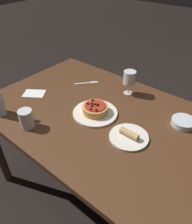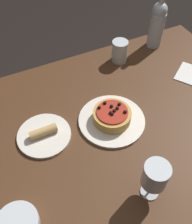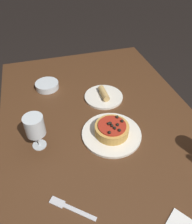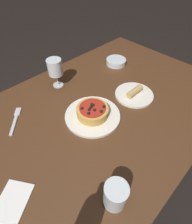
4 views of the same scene
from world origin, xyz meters
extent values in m
plane|color=black|center=(0.00, 0.00, 0.00)|extent=(14.00, 14.00, 0.00)
cube|color=#4C2D19|center=(0.00, 0.00, 0.75)|extent=(1.49, 0.95, 0.03)
cylinder|color=#4C2D19|center=(-0.68, 0.41, 0.37)|extent=(0.06, 0.06, 0.74)
cylinder|color=white|center=(-0.05, -0.02, 0.78)|extent=(0.27, 0.27, 0.01)
cylinder|color=gold|center=(-0.05, -0.02, 0.81)|extent=(0.15, 0.15, 0.04)
cylinder|color=#A82819|center=(-0.05, -0.02, 0.83)|extent=(0.12, 0.12, 0.01)
sphere|color=black|center=(-0.09, 0.01, 0.84)|extent=(0.01, 0.01, 0.01)
sphere|color=black|center=(-0.09, -0.04, 0.84)|extent=(0.01, 0.01, 0.01)
sphere|color=black|center=(-0.06, -0.04, 0.84)|extent=(0.01, 0.01, 0.01)
sphere|color=black|center=(-0.06, -0.02, 0.84)|extent=(0.01, 0.01, 0.01)
sphere|color=black|center=(-0.01, -0.06, 0.84)|extent=(0.01, 0.01, 0.01)
sphere|color=black|center=(-0.04, -0.07, 0.84)|extent=(0.01, 0.01, 0.01)
sphere|color=black|center=(-0.04, -0.01, 0.84)|extent=(0.01, 0.01, 0.01)
sphere|color=black|center=(-0.08, -0.02, 0.84)|extent=(0.01, 0.01, 0.01)
sphere|color=black|center=(-0.04, -0.01, 0.84)|extent=(0.01, 0.01, 0.01)
cylinder|color=silver|center=(-0.03, 0.30, 0.77)|extent=(0.06, 0.06, 0.00)
cylinder|color=silver|center=(-0.03, 0.30, 0.81)|extent=(0.01, 0.01, 0.07)
cylinder|color=silver|center=(-0.03, 0.30, 0.89)|extent=(0.08, 0.08, 0.09)
cylinder|color=silver|center=(-0.27, -0.35, 0.83)|extent=(0.08, 0.08, 0.11)
cylinder|color=silver|center=(0.39, 0.22, 0.79)|extent=(0.13, 0.13, 0.03)
cube|color=silver|center=(-0.35, 0.20, 0.77)|extent=(0.09, 0.10, 0.00)
cube|color=silver|center=(-0.30, 0.26, 0.77)|extent=(0.05, 0.06, 0.00)
cylinder|color=white|center=(0.22, -0.07, 0.78)|extent=(0.21, 0.21, 0.01)
cylinder|color=tan|center=(0.22, -0.07, 0.80)|extent=(0.11, 0.03, 0.03)
cube|color=white|center=(-0.51, -0.11, 0.77)|extent=(0.17, 0.16, 0.00)
camera|label=1|loc=(0.61, -0.82, 1.57)|focal=35.00mm
camera|label=2|loc=(0.29, 0.54, 1.61)|focal=42.00mm
camera|label=3|loc=(-0.67, 0.23, 1.51)|focal=35.00mm
camera|label=4|loc=(-0.44, -0.44, 1.40)|focal=28.00mm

